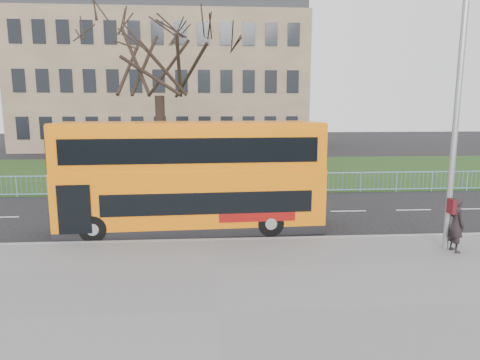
{
  "coord_description": "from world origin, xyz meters",
  "views": [
    {
      "loc": [
        -0.12,
        -15.6,
        4.62
      ],
      "look_at": [
        1.06,
        1.0,
        1.73
      ],
      "focal_mm": 32.0,
      "sensor_mm": 36.0,
      "label": 1
    }
  ],
  "objects": [
    {
      "name": "pavement",
      "position": [
        0.0,
        -6.75,
        0.06
      ],
      "size": [
        80.0,
        10.5,
        0.12
      ],
      "primitive_type": "cube",
      "color": "slate",
      "rests_on": "ground"
    },
    {
      "name": "grass_verge",
      "position": [
        0.0,
        14.3,
        0.04
      ],
      "size": [
        80.0,
        15.4,
        0.08
      ],
      "primitive_type": "cube",
      "color": "#203B15",
      "rests_on": "ground"
    },
    {
      "name": "kerb",
      "position": [
        0.0,
        -1.55,
        0.07
      ],
      "size": [
        80.0,
        0.2,
        0.14
      ],
      "primitive_type": "cube",
      "color": "gray",
      "rests_on": "ground"
    },
    {
      "name": "bare_tree",
      "position": [
        -3.0,
        10.0,
        6.18
      ],
      "size": [
        8.55,
        8.55,
        12.21
      ],
      "primitive_type": null,
      "color": "black",
      "rests_on": "grass_verge"
    },
    {
      "name": "guard_railing",
      "position": [
        0.0,
        6.6,
        0.55
      ],
      "size": [
        40.0,
        0.12,
        1.1
      ],
      "primitive_type": null,
      "color": "#79ADD8",
      "rests_on": "ground"
    },
    {
      "name": "civic_building",
      "position": [
        -5.0,
        35.0,
        7.0
      ],
      "size": [
        30.0,
        15.0,
        14.0
      ],
      "primitive_type": "cube",
      "color": "#78614C",
      "rests_on": "ground"
    },
    {
      "name": "yellow_bus",
      "position": [
        -0.78,
        -0.01,
        2.14
      ],
      "size": [
        9.61,
        2.68,
        3.99
      ],
      "rotation": [
        0.0,
        0.0,
        0.04
      ],
      "color": "orange",
      "rests_on": "ground"
    },
    {
      "name": "pedestrian",
      "position": [
        7.49,
        -3.28,
        0.99
      ],
      "size": [
        0.45,
        0.66,
        1.73
      ],
      "primitive_type": "imported",
      "rotation": [
        0.0,
        0.0,
        1.63
      ],
      "color": "black",
      "rests_on": "pavement"
    },
    {
      "name": "street_lamp",
      "position": [
        7.24,
        -2.99,
        5.14
      ],
      "size": [
        1.94,
        0.34,
        9.16
      ],
      "rotation": [
        0.0,
        0.0,
        -0.08
      ],
      "color": "gray",
      "rests_on": "pavement"
    },
    {
      "name": "ground",
      "position": [
        0.0,
        0.0,
        0.0
      ],
      "size": [
        120.0,
        120.0,
        0.0
      ],
      "primitive_type": "plane",
      "color": "black",
      "rests_on": "ground"
    }
  ]
}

